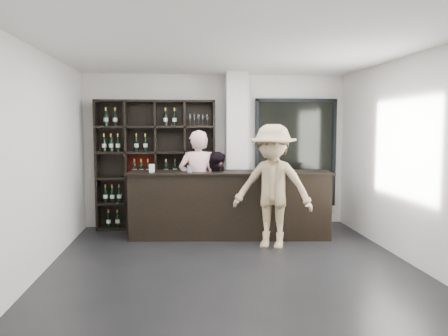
{
  "coord_description": "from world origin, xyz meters",
  "views": [
    {
      "loc": [
        -0.67,
        -5.65,
        1.91
      ],
      "look_at": [
        -0.01,
        1.1,
        1.27
      ],
      "focal_mm": 35.0,
      "sensor_mm": 36.0,
      "label": 1
    }
  ],
  "objects": [
    {
      "name": "customer",
      "position": [
        0.75,
        1.05,
        0.97
      ],
      "size": [
        1.44,
        1.16,
        1.95
      ],
      "primitive_type": "imported",
      "rotation": [
        0.0,
        0.0,
        -0.4
      ],
      "color": "tan",
      "rests_on": "floor"
    },
    {
      "name": "taster_pink",
      "position": [
        -0.39,
        1.85,
        0.93
      ],
      "size": [
        0.73,
        0.53,
        1.85
      ],
      "primitive_type": "imported",
      "rotation": [
        0.0,
        0.0,
        3.01
      ],
      "color": "#FFC3C4",
      "rests_on": "floor"
    },
    {
      "name": "card_stand",
      "position": [
        -1.17,
        1.75,
        1.21
      ],
      "size": [
        0.1,
        0.06,
        0.14
      ],
      "primitive_type": "cube",
      "rotation": [
        0.0,
        0.0,
        0.1
      ],
      "color": "white",
      "rests_on": "tasting_counter"
    },
    {
      "name": "napkin_stack",
      "position": [
        1.19,
        1.77,
        1.15
      ],
      "size": [
        0.17,
        0.17,
        0.02
      ],
      "primitive_type": "cube",
      "rotation": [
        0.0,
        0.0,
        0.43
      ],
      "color": "white",
      "rests_on": "tasting_counter"
    },
    {
      "name": "wine_shelf",
      "position": [
        -1.15,
        2.57,
        1.2
      ],
      "size": [
        2.2,
        0.35,
        2.4
      ],
      "primitive_type": null,
      "color": "black",
      "rests_on": "floor"
    },
    {
      "name": "floor",
      "position": [
        0.0,
        0.0,
        -0.01
      ],
      "size": [
        5.0,
        5.5,
        0.01
      ],
      "primitive_type": "cube",
      "color": "black",
      "rests_on": "ground"
    },
    {
      "name": "glass_panel",
      "position": [
        1.55,
        2.69,
        1.4
      ],
      "size": [
        1.6,
        0.08,
        2.1
      ],
      "color": "black",
      "rests_on": "floor"
    },
    {
      "name": "taster_black",
      "position": [
        -0.1,
        1.85,
        0.74
      ],
      "size": [
        0.86,
        0.76,
        1.48
      ],
      "primitive_type": "imported",
      "rotation": [
        0.0,
        0.0,
        2.82
      ],
      "color": "black",
      "rests_on": "floor"
    },
    {
      "name": "structural_column",
      "position": [
        0.35,
        2.47,
        1.45
      ],
      "size": [
        0.4,
        0.4,
        2.9
      ],
      "primitive_type": "cube",
      "color": "silver",
      "rests_on": "floor"
    },
    {
      "name": "wine_glass",
      "position": [
        -0.01,
        1.72,
        1.24
      ],
      "size": [
        0.09,
        0.09,
        0.2
      ],
      "primitive_type": null,
      "rotation": [
        0.0,
        0.0,
        0.16
      ],
      "color": "white",
      "rests_on": "tasting_counter"
    },
    {
      "name": "tasting_counter",
      "position": [
        0.15,
        1.75,
        0.57
      ],
      "size": [
        3.47,
        0.72,
        1.14
      ],
      "rotation": [
        0.0,
        0.0,
        -0.09
      ],
      "color": "black",
      "rests_on": "floor"
    },
    {
      "name": "spit_cup",
      "position": [
        -0.54,
        1.65,
        1.2
      ],
      "size": [
        0.09,
        0.09,
        0.12
      ],
      "primitive_type": "cylinder",
      "rotation": [
        0.0,
        0.0,
        -0.05
      ],
      "color": "#AFBFD1",
      "rests_on": "tasting_counter"
    }
  ]
}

